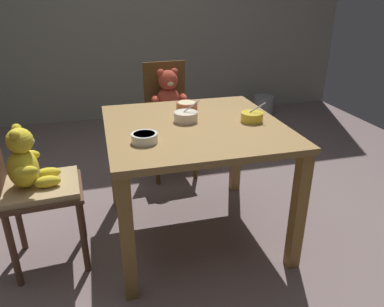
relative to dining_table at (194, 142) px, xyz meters
The scene contains 9 objects.
ground_plane 0.65m from the dining_table, ahead, with size 5.20×5.20×0.04m.
dining_table is the anchor object (origin of this frame).
teddy_chair_near_left 0.92m from the dining_table, behind, with size 0.44×0.41×0.92m.
teddy_chair_far_center 0.91m from the dining_table, 87.81° to the left, with size 0.40×0.40×0.93m.
porridge_bowl_terracotta_far_center 0.32m from the dining_table, 84.35° to the left, with size 0.14×0.14×0.05m.
porridge_bowl_cream_center 0.16m from the dining_table, 119.47° to the left, with size 0.15×0.14×0.13m.
porridge_bowl_yellow_near_right 0.37m from the dining_table, ahead, with size 0.14×0.13×0.12m.
porridge_bowl_white_near_left 0.40m from the dining_table, 147.26° to the right, with size 0.13×0.13×0.05m.
metal_pail 2.67m from the dining_table, 55.24° to the left, with size 0.25×0.25×0.25m, color #93969B.
Camera 1 is at (-0.52, -1.93, 1.45)m, focal length 34.11 mm.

